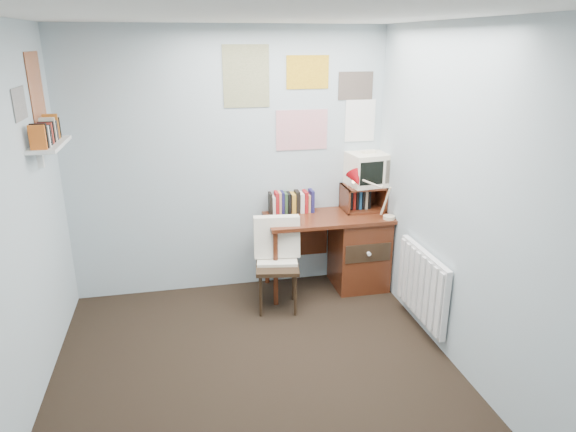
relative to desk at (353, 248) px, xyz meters
name	(u,v)px	position (x,y,z in m)	size (l,w,h in m)	color
ground	(262,393)	(-1.17, -1.48, -0.41)	(3.50, 3.50, 0.00)	black
back_wall	(229,164)	(-1.17, 0.27, 0.84)	(3.00, 0.02, 2.50)	#A4B3BB
right_wall	(475,211)	(0.33, -1.48, 0.84)	(0.02, 3.50, 2.50)	#A4B3BB
ceiling	(254,13)	(-1.17, -1.48, 2.09)	(3.00, 3.50, 0.02)	white
desk	(353,248)	(0.00, 0.00, 0.00)	(1.20, 0.55, 0.76)	#5D2815
desk_chair	(277,267)	(-0.83, -0.30, 0.01)	(0.42, 0.40, 0.82)	black
desk_lamp	(390,198)	(0.27, -0.20, 0.56)	(0.28, 0.24, 0.41)	#AB0B13
tv_riser	(363,198)	(0.12, 0.11, 0.48)	(0.40, 0.30, 0.25)	#5D2815
crt_tv	(368,168)	(0.16, 0.13, 0.78)	(0.37, 0.34, 0.35)	#F0E5C9
book_row	(299,201)	(-0.51, 0.18, 0.46)	(0.60, 0.14, 0.22)	#5D2815
radiator	(423,285)	(0.29, -0.93, 0.01)	(0.09, 0.80, 0.60)	white
wall_shelf	(50,144)	(-2.57, -0.38, 1.21)	(0.20, 0.62, 0.24)	white
posters_back	(302,98)	(-0.47, 0.26, 1.44)	(1.20, 0.01, 0.90)	white
posters_left	(28,93)	(-2.67, -0.38, 1.59)	(0.01, 0.70, 0.60)	white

